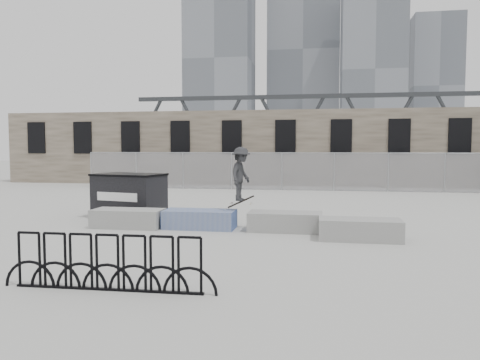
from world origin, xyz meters
name	(u,v)px	position (x,y,z in m)	size (l,w,h in m)	color
ground	(245,231)	(0.00, 0.00, 0.00)	(120.00, 120.00, 0.00)	#A4A5A0
stone_wall	(287,148)	(0.00, 16.24, 2.26)	(36.00, 2.58, 4.50)	brown
chainlink_fence	(282,171)	(0.00, 12.50, 1.04)	(22.06, 0.06, 2.02)	gray
planter_far_left	(128,217)	(-3.39, -0.02, 0.28)	(2.00, 0.90, 0.52)	#989895
planter_center_left	(200,218)	(-1.32, 0.15, 0.28)	(2.00, 0.90, 0.52)	#314D95
planter_center_right	(285,221)	(1.10, 0.13, 0.28)	(2.00, 0.90, 0.52)	#989895
planter_offset	(360,229)	(3.01, -0.78, 0.28)	(2.00, 0.90, 0.52)	#989895
dumpster	(129,195)	(-4.09, 1.74, 0.73)	(2.42, 1.76, 1.44)	black
bike_rack	(107,264)	(-1.31, -5.69, 0.44)	(3.59, 0.12, 0.90)	black
skyline_towers	(307,64)	(-1.01, 93.81, 20.79)	(58.00, 28.00, 48.00)	slate
truss_bridge	(379,134)	(10.00, 55.00, 4.13)	(70.00, 3.00, 9.80)	#2D3033
skateboarder	(241,174)	(-0.17, 0.38, 1.54)	(0.76, 1.08, 1.72)	#27282A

